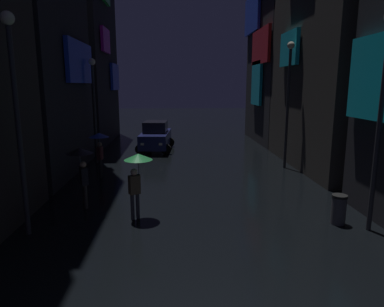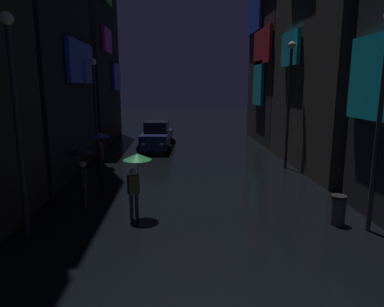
# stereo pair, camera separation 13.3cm
# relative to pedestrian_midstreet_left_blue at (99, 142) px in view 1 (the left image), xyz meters

# --- Properties ---
(building_left_far) EXTENTS (4.25, 8.32, 13.74)m
(building_left_far) POSITION_rel_pedestrian_midstreet_left_blue_xyz_m (-3.33, 10.62, 5.21)
(building_left_far) COLOR black
(building_left_far) RESTS_ON ground
(building_right_far) EXTENTS (4.25, 7.53, 16.02)m
(building_right_far) POSITION_rel_pedestrian_midstreet_left_blue_xyz_m (11.62, 10.17, 6.35)
(building_right_far) COLOR #232328
(building_right_far) RESTS_ON ground
(pedestrian_midstreet_left_blue) EXTENTS (0.90, 0.90, 2.12)m
(pedestrian_midstreet_left_blue) POSITION_rel_pedestrian_midstreet_left_blue_xyz_m (0.00, 0.00, 0.00)
(pedestrian_midstreet_left_blue) COLOR black
(pedestrian_midstreet_left_blue) RESTS_ON ground
(pedestrian_far_right_black) EXTENTS (0.90, 0.90, 2.12)m
(pedestrian_far_right_black) POSITION_rel_pedestrian_midstreet_left_blue_xyz_m (0.18, -3.90, 0.00)
(pedestrian_far_right_black) COLOR #38332D
(pedestrian_far_right_black) RESTS_ON ground
(pedestrian_foreground_right_green) EXTENTS (0.90, 0.90, 2.12)m
(pedestrian_foreground_right_green) POSITION_rel_pedestrian_midstreet_left_blue_xyz_m (2.22, -5.03, 0.00)
(pedestrian_foreground_right_green) COLOR #2D2D38
(pedestrian_foreground_right_green) RESTS_ON ground
(car_distant) EXTENTS (2.47, 4.25, 1.92)m
(car_distant) POSITION_rel_pedestrian_midstreet_left_blue_xyz_m (2.22, 6.71, -0.74)
(car_distant) COLOR navy
(car_distant) RESTS_ON ground
(streetlamp_left_far) EXTENTS (0.36, 0.36, 5.62)m
(streetlamp_left_far) POSITION_rel_pedestrian_midstreet_left_blue_xyz_m (-0.85, 3.17, 1.83)
(streetlamp_left_far) COLOR #2D2D33
(streetlamp_left_far) RESTS_ON ground
(streetlamp_left_near) EXTENTS (0.36, 0.36, 6.10)m
(streetlamp_left_near) POSITION_rel_pedestrian_midstreet_left_blue_xyz_m (-0.85, -6.07, 2.10)
(streetlamp_left_near) COLOR #2D2D33
(streetlamp_left_near) RESTS_ON ground
(streetlamp_right_near) EXTENTS (0.36, 0.36, 6.20)m
(streetlamp_right_near) POSITION_rel_pedestrian_midstreet_left_blue_xyz_m (9.15, -6.34, 2.15)
(streetlamp_right_near) COLOR #2D2D33
(streetlamp_right_near) RESTS_ON ground
(streetlamp_right_far) EXTENTS (0.36, 0.36, 6.32)m
(streetlamp_right_far) POSITION_rel_pedestrian_midstreet_left_blue_xyz_m (9.15, 1.48, 2.21)
(streetlamp_right_far) COLOR #2D2D33
(streetlamp_right_far) RESTS_ON ground
(trash_bin) EXTENTS (0.46, 0.46, 0.93)m
(trash_bin) POSITION_rel_pedestrian_midstreet_left_blue_xyz_m (8.45, -5.84, -1.20)
(trash_bin) COLOR #3F3F47
(trash_bin) RESTS_ON ground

